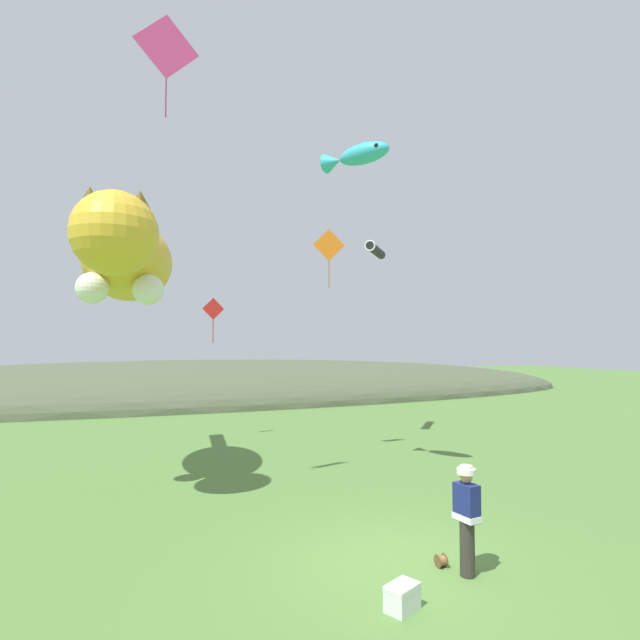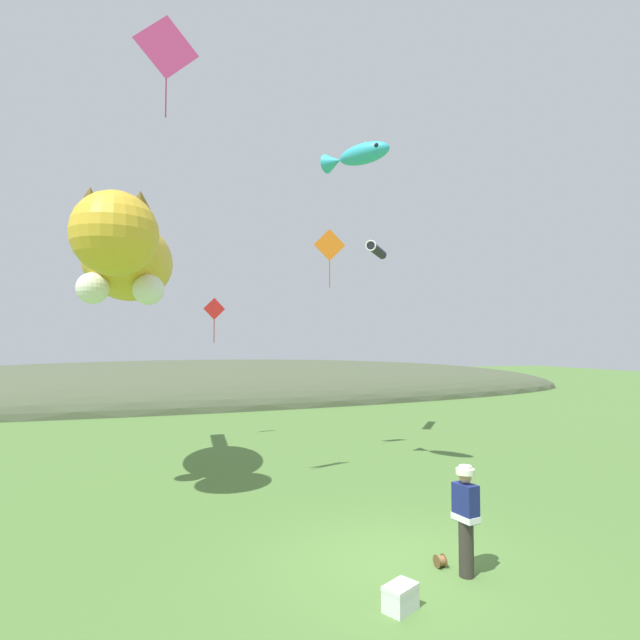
{
  "view_description": "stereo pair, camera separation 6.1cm",
  "coord_description": "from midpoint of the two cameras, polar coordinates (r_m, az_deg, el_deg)",
  "views": [
    {
      "loc": [
        -4.39,
        -7.59,
        3.77
      ],
      "look_at": [
        0.0,
        4.0,
        4.36
      ],
      "focal_mm": 28.0,
      "sensor_mm": 36.0,
      "label": 1
    },
    {
      "loc": [
        -4.33,
        -7.61,
        3.77
      ],
      "look_at": [
        0.0,
        4.0,
        4.36
      ],
      "focal_mm": 28.0,
      "sensor_mm": 36.0,
      "label": 2
    }
  ],
  "objects": [
    {
      "name": "kite_diamond_orange",
      "position": [
        16.95,
        0.93,
        8.5
      ],
      "size": [
        1.07,
        0.21,
        1.99
      ],
      "color": "orange"
    },
    {
      "name": "kite_giant_cat",
      "position": [
        14.32,
        -21.43,
        6.5
      ],
      "size": [
        2.78,
        8.31,
        2.52
      ],
      "color": "gold"
    },
    {
      "name": "distant_hill_ridge",
      "position": [
        35.61,
        -13.74,
        -8.7
      ],
      "size": [
        61.41,
        15.68,
        5.27
      ],
      "color": "#4C563D",
      "rests_on": "ground"
    },
    {
      "name": "festival_attendant",
      "position": [
        9.05,
        16.24,
        -20.74
      ],
      "size": [
        0.32,
        0.45,
        1.77
      ],
      "color": "#332D28",
      "rests_on": "ground"
    },
    {
      "name": "picnic_cooler",
      "position": [
        8.15,
        9.14,
        -28.8
      ],
      "size": [
        0.58,
        0.51,
        0.36
      ],
      "color": "white",
      "rests_on": "ground"
    },
    {
      "name": "kite_diamond_red",
      "position": [
        19.98,
        -12.19,
        1.18
      ],
      "size": [
        0.86,
        0.13,
        1.77
      ],
      "color": "red"
    },
    {
      "name": "kite_fish_windsock",
      "position": [
        14.57,
        4.09,
        18.25
      ],
      "size": [
        1.59,
        2.07,
        0.64
      ],
      "color": "#33B2CC"
    },
    {
      "name": "kite_spool",
      "position": [
        9.56,
        13.47,
        -25.18
      ],
      "size": [
        0.15,
        0.21,
        0.21
      ],
      "color": "olive",
      "rests_on": "ground"
    },
    {
      "name": "kite_diamond_pink",
      "position": [
        13.58,
        -17.26,
        27.62
      ],
      "size": [
        1.5,
        0.28,
        2.42
      ],
      "color": "#E53F8C"
    },
    {
      "name": "ground_plane",
      "position": [
        9.54,
        9.29,
        -25.96
      ],
      "size": [
        120.0,
        120.0,
        0.0
      ],
      "primitive_type": "plane",
      "color": "#517A38"
    },
    {
      "name": "kite_tube_streamer",
      "position": [
        20.46,
        6.29,
        7.91
      ],
      "size": [
        1.69,
        1.93,
        0.44
      ],
      "color": "black"
    }
  ]
}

